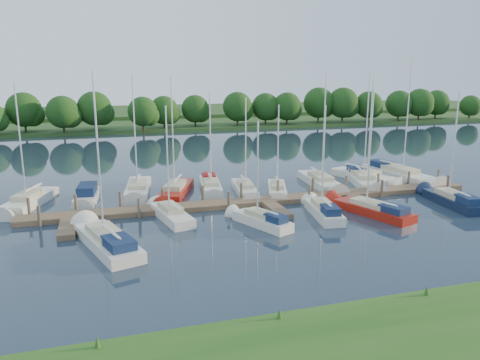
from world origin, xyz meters
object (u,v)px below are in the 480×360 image
object	(u,v)px
motorboat	(87,197)
sailboat_n_5	(245,190)
dock	(267,203)
sailboat_s_2	(261,221)
sailboat_n_0	(28,203)

from	to	relation	value
motorboat	sailboat_n_5	world-z (taller)	sailboat_n_5
dock	sailboat_s_2	bearing A→B (deg)	-115.27
sailboat_n_5	sailboat_s_2	world-z (taller)	sailboat_n_5
dock	motorboat	world-z (taller)	motorboat
dock	sailboat_n_0	bearing A→B (deg)	163.89
sailboat_s_2	dock	bearing A→B (deg)	41.55
sailboat_s_2	motorboat	bearing A→B (deg)	115.62
dock	sailboat_n_5	bearing A→B (deg)	97.19
dock	sailboat_s_2	world-z (taller)	sailboat_s_2
sailboat_n_0	sailboat_n_5	xyz separation A→B (m)	(18.96, -1.11, -0.01)
motorboat	sailboat_n_0	bearing A→B (deg)	8.78
sailboat_n_5	sailboat_n_0	bearing A→B (deg)	4.85
sailboat_n_0	sailboat_s_2	distance (m)	20.21
dock	sailboat_n_5	distance (m)	4.56
dock	motorboat	xyz separation A→B (m)	(-14.76, 5.81, 0.16)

